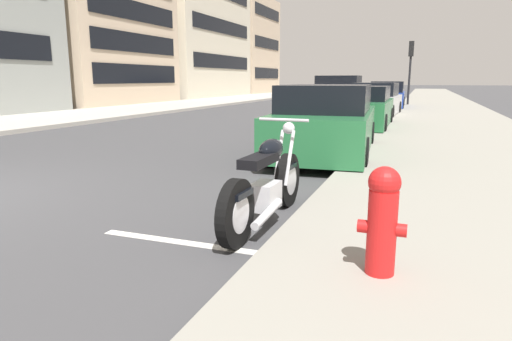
{
  "coord_description": "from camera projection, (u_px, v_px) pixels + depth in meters",
  "views": [
    {
      "loc": [
        -3.67,
        -6.32,
        1.6
      ],
      "look_at": [
        0.68,
        -4.7,
        0.64
      ],
      "focal_mm": 31.18,
      "sensor_mm": 36.0,
      "label": 1
    }
  ],
  "objects": [
    {
      "name": "parked_car_second_in_row",
      "position": [
        360.0,
        108.0,
        14.35
      ],
      "size": [
        4.38,
        1.92,
        1.38
      ],
      "rotation": [
        0.0,
        0.0,
        0.01
      ],
      "color": "#236638",
      "rests_on": "ground"
    },
    {
      "name": "traffic_signal_near_corner",
      "position": [
        411.0,
        59.0,
        25.67
      ],
      "size": [
        0.36,
        0.28,
        3.6
      ],
      "color": "black",
      "rests_on": "sidewalk_near_curb"
    },
    {
      "name": "parked_motorcycle",
      "position": [
        266.0,
        185.0,
        4.94
      ],
      "size": [
        2.24,
        0.62,
        1.14
      ],
      "rotation": [
        0.0,
        0.0,
        -0.03
      ],
      "color": "black",
      "rests_on": "ground"
    },
    {
      "name": "crossing_truck",
      "position": [
        338.0,
        87.0,
        37.53
      ],
      "size": [
        2.46,
        5.12,
        1.9
      ],
      "rotation": [
        0.0,
        0.0,
        1.47
      ],
      "color": "#141947",
      "rests_on": "ground"
    },
    {
      "name": "townhouse_corner_block",
      "position": [
        79.0,
        34.0,
        27.56
      ],
      "size": [
        9.64,
        8.58,
        8.67
      ],
      "color": "beige",
      "rests_on": "ground"
    },
    {
      "name": "parking_stall_stripe",
      "position": [
        200.0,
        245.0,
        4.36
      ],
      "size": [
        0.12,
        2.2,
        0.01
      ],
      "primitive_type": "cube",
      "color": "silver",
      "rests_on": "ground"
    },
    {
      "name": "parked_car_near_corner",
      "position": [
        387.0,
        96.0,
        24.23
      ],
      "size": [
        4.57,
        1.92,
        1.48
      ],
      "rotation": [
        0.0,
        0.0,
        0.03
      ],
      "color": "navy",
      "rests_on": "ground"
    },
    {
      "name": "townhouse_near_left",
      "position": [
        165.0,
        17.0,
        38.73
      ],
      "size": [
        12.69,
        11.13,
        13.82
      ],
      "color": "beige",
      "rests_on": "ground"
    },
    {
      "name": "townhouse_mid_block",
      "position": [
        223.0,
        47.0,
        49.47
      ],
      "size": [
        9.01,
        10.47,
        10.14
      ],
      "color": "beige",
      "rests_on": "ground"
    },
    {
      "name": "parked_car_far_down_curb",
      "position": [
        375.0,
        101.0,
        18.95
      ],
      "size": [
        4.58,
        2.04,
        1.45
      ],
      "rotation": [
        0.0,
        0.0,
        -0.04
      ],
      "color": "silver",
      "rests_on": "ground"
    },
    {
      "name": "sidewalk_far_curb",
      "position": [
        86.0,
        115.0,
        19.4
      ],
      "size": [
        120.0,
        5.0,
        0.14
      ],
      "primitive_type": "cube",
      "color": "#ADA89E",
      "rests_on": "ground"
    },
    {
      "name": "fire_hydrant",
      "position": [
        382.0,
        218.0,
        3.32
      ],
      "size": [
        0.24,
        0.36,
        0.83
      ],
      "color": "red",
      "rests_on": "sidewalk_near_curb"
    },
    {
      "name": "sidewalk_near_curb",
      "position": [
        452.0,
        127.0,
        14.37
      ],
      "size": [
        120.0,
        4.4,
        0.14
      ],
      "primitive_type": "cube",
      "color": "gray",
      "rests_on": "ground"
    },
    {
      "name": "parked_car_mid_block",
      "position": [
        326.0,
        123.0,
        9.21
      ],
      "size": [
        4.51,
        2.11,
        1.49
      ],
      "rotation": [
        0.0,
        0.0,
        0.07
      ],
      "color": "#236638",
      "rests_on": "ground"
    }
  ]
}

